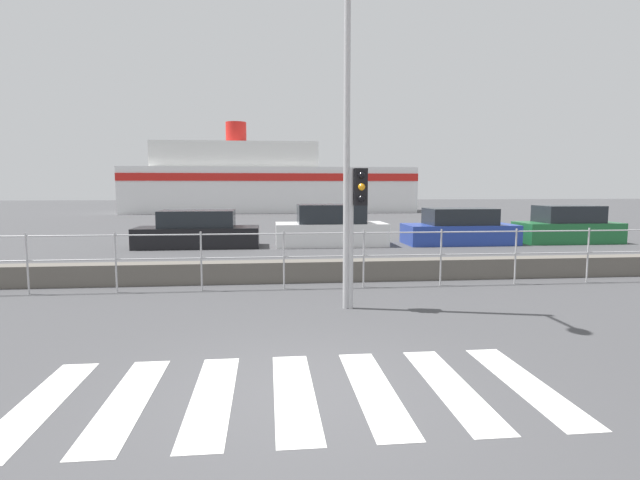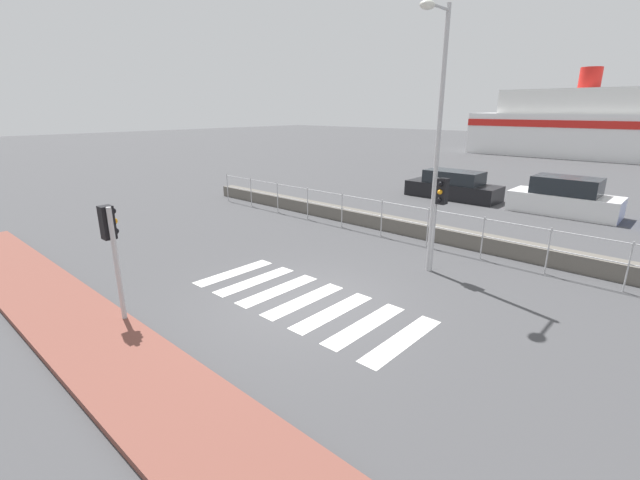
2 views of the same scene
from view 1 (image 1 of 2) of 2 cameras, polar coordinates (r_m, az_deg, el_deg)
The scene contains 11 objects.
ground_plane at distance 5.82m, azimuth -2.14°, elevation -17.07°, with size 160.00×160.00×0.00m, color #424244.
crosswalk at distance 5.82m, azimuth -2.96°, elevation -17.06°, with size 5.85×2.40×0.01m.
seawall at distance 12.11m, azimuth -4.27°, elevation -3.59°, with size 24.18×0.55×0.50m.
harbor_fence at distance 11.16m, azimuth -4.16°, elevation -1.28°, with size 21.80×0.04×1.31m.
traffic_light_far at distance 9.26m, azimuth 4.23°, elevation 3.88°, with size 0.34×0.32×2.63m.
streetlamp at distance 9.23m, azimuth 3.34°, elevation 17.70°, with size 0.32×1.28×6.76m.
ferry_boat at distance 45.06m, azimuth -6.41°, elevation 6.51°, with size 25.12×6.15×7.88m.
parked_car_black at distance 19.38m, azimuth -13.81°, elevation 0.94°, with size 4.58×1.73×1.39m.
parked_car_white at distance 19.35m, azimuth 1.25°, elevation 1.37°, with size 4.26×1.82×1.60m.
parked_car_blue at distance 20.66m, azimuth 15.63°, elevation 1.25°, with size 4.35×1.90×1.43m.
parked_car_green at distance 22.75m, azimuth 26.44°, elevation 1.35°, with size 4.00×1.72×1.51m.
Camera 1 is at (-0.36, -5.34, 2.30)m, focal length 28.00 mm.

